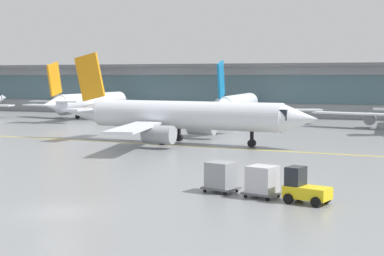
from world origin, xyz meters
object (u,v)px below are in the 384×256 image
taxiing_regional_jet (182,116)px  cargo_dolly_trailing (221,176)px  gate_airplane_2 (237,104)px  gate_airplane_1 (91,102)px  cargo_dolly_lead (262,180)px  baggage_tug (304,188)px

taxiing_regional_jet → cargo_dolly_trailing: taxiing_regional_jet is taller
gate_airplane_2 → taxiing_regional_jet: 31.69m
gate_airplane_1 → cargo_dolly_lead: size_ratio=11.91×
gate_airplane_2 → cargo_dolly_trailing: gate_airplane_2 is taller
gate_airplane_2 → cargo_dolly_lead: bearing=-166.9°
gate_airplane_2 → taxiing_regional_jet: size_ratio=0.95×
taxiing_regional_jet → cargo_dolly_lead: bearing=-54.6°
cargo_dolly_lead → gate_airplane_2: bearing=122.8°
baggage_tug → cargo_dolly_lead: 2.76m
gate_airplane_1 → baggage_tug: gate_airplane_1 is taller
gate_airplane_2 → cargo_dolly_lead: 60.75m
gate_airplane_1 → taxiing_regional_jet: taxiing_regional_jet is taller
baggage_tug → cargo_dolly_trailing: size_ratio=1.18×
taxiing_regional_jet → baggage_tug: (18.59, -26.72, -2.14)m
baggage_tug → gate_airplane_1: bearing=144.1°
cargo_dolly_lead → taxiing_regional_jet: bearing=135.6°
gate_airplane_1 → cargo_dolly_trailing: size_ratio=11.91×
baggage_tug → cargo_dolly_trailing: baggage_tug is taller
taxiing_regional_jet → gate_airplane_1: bearing=137.8°
gate_airplane_1 → cargo_dolly_lead: 73.08m
taxiing_regional_jet → baggage_tug: taxiing_regional_jet is taller
gate_airplane_1 → gate_airplane_2: 26.28m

